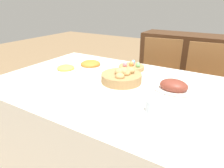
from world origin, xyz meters
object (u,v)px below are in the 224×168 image
object	(u,v)px
chair_far_right	(204,88)
dinner_plate	(96,112)
egg_basket	(132,67)
pineapple_bowl	(66,70)
chair_far_center	(158,79)
butter_dish	(74,88)
drinking_cup	(153,106)
spoon	(126,123)
sideboard	(193,69)
ham_platter	(174,86)
knife	(121,121)
carrot_bowl	(91,66)
fork	(74,105)
bread_basket	(122,77)

from	to	relation	value
chair_far_right	dinner_plate	distance (m)	1.41
egg_basket	pineapple_bowl	bearing A→B (deg)	-134.00
chair_far_center	butter_dish	world-z (taller)	chair_far_center
chair_far_right	dinner_plate	size ratio (longest dim) A/B	3.56
pineapple_bowl	drinking_cup	bearing A→B (deg)	-13.24
dinner_plate	spoon	world-z (taller)	dinner_plate
chair_far_center	sideboard	xyz separation A→B (m)	(0.24, 0.76, -0.05)
ham_platter	drinking_cup	distance (m)	0.35
knife	carrot_bowl	bearing A→B (deg)	134.61
carrot_bowl	drinking_cup	bearing A→B (deg)	-27.91
butter_dish	sideboard	bearing A→B (deg)	76.43
chair_far_right	carrot_bowl	xyz separation A→B (m)	(-0.85, -0.77, 0.31)
sideboard	pineapple_bowl	distance (m)	1.89
dinner_plate	knife	xyz separation A→B (m)	(0.16, 0.00, -0.00)
egg_basket	ham_platter	size ratio (longest dim) A/B	0.77
chair_far_right	sideboard	xyz separation A→B (m)	(-0.25, 0.76, -0.05)
ham_platter	pineapple_bowl	xyz separation A→B (m)	(-0.84, -0.16, 0.01)
pineapple_bowl	egg_basket	bearing A→B (deg)	46.00
fork	drinking_cup	world-z (taller)	drinking_cup
chair_far_center	dinner_plate	size ratio (longest dim) A/B	3.56
chair_far_right	knife	distance (m)	1.37
sideboard	fork	bearing A→B (deg)	-98.66
pineapple_bowl	butter_dish	size ratio (longest dim) A/B	1.38
chair_far_right	spoon	size ratio (longest dim) A/B	5.85
sideboard	carrot_bowl	bearing A→B (deg)	-111.39
fork	spoon	bearing A→B (deg)	-3.13
carrot_bowl	butter_dish	world-z (taller)	carrot_bowl
bread_basket	dinner_plate	distance (m)	0.48
pineapple_bowl	knife	size ratio (longest dim) A/B	1.01
spoon	sideboard	bearing A→B (deg)	93.98
chair_far_center	carrot_bowl	xyz separation A→B (m)	(-0.36, -0.77, 0.31)
chair_far_center	bread_basket	xyz separation A→B (m)	(-0.01, -0.85, 0.30)
bread_basket	dinner_plate	xyz separation A→B (m)	(0.09, -0.47, -0.04)
dinner_plate	butter_dish	bearing A→B (deg)	150.41
pineapple_bowl	fork	world-z (taller)	pineapple_bowl
sideboard	carrot_bowl	xyz separation A→B (m)	(-0.60, -1.53, 0.35)
butter_dish	pineapple_bowl	bearing A→B (deg)	142.90
carrot_bowl	fork	xyz separation A→B (m)	(0.28, -0.55, -0.04)
bread_basket	chair_far_center	bearing A→B (deg)	89.34
pineapple_bowl	spoon	size ratio (longest dim) A/B	1.01
chair_far_right	bread_basket	world-z (taller)	chair_far_right
fork	spoon	distance (m)	0.35
chair_far_center	knife	xyz separation A→B (m)	(0.24, -1.32, 0.26)
chair_far_right	ham_platter	bearing A→B (deg)	-104.76
sideboard	butter_dish	bearing A→B (deg)	-103.57
chair_far_right	butter_dish	world-z (taller)	chair_far_right
sideboard	drinking_cup	distance (m)	1.94
chair_far_center	bread_basket	bearing A→B (deg)	-97.33
drinking_cup	chair_far_right	bearing A→B (deg)	82.83
ham_platter	drinking_cup	bearing A→B (deg)	-93.21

